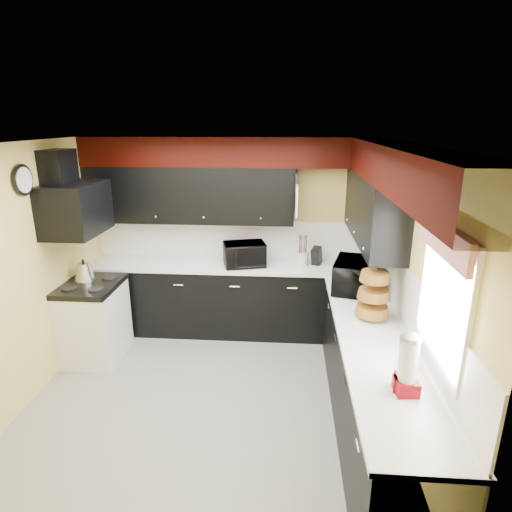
% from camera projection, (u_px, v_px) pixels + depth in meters
% --- Properties ---
extents(ground, '(3.60, 3.60, 0.00)m').
position_uv_depth(ground, '(211.00, 400.00, 4.31)').
color(ground, gray).
rests_on(ground, ground).
extents(wall_back, '(3.60, 0.06, 2.50)m').
position_uv_depth(wall_back, '(232.00, 234.00, 5.64)').
color(wall_back, '#E0C666').
rests_on(wall_back, ground).
extents(wall_right, '(0.06, 3.60, 2.50)m').
position_uv_depth(wall_right, '(407.00, 290.00, 3.80)').
color(wall_right, '#E0C666').
rests_on(wall_right, ground).
extents(wall_left, '(0.06, 3.60, 2.50)m').
position_uv_depth(wall_left, '(20.00, 279.00, 4.06)').
color(wall_left, '#E0C666').
rests_on(wall_left, ground).
extents(ceiling, '(3.60, 3.60, 0.06)m').
position_uv_depth(ceiling, '(202.00, 144.00, 3.55)').
color(ceiling, white).
rests_on(ceiling, wall_back).
extents(cab_back, '(3.60, 0.60, 0.90)m').
position_uv_depth(cab_back, '(230.00, 299.00, 5.60)').
color(cab_back, black).
rests_on(cab_back, ground).
extents(cab_right, '(0.60, 3.00, 0.90)m').
position_uv_depth(cab_right, '(371.00, 385.00, 3.78)').
color(cab_right, black).
rests_on(cab_right, ground).
extents(counter_back, '(3.62, 0.64, 0.04)m').
position_uv_depth(counter_back, '(230.00, 265.00, 5.45)').
color(counter_back, white).
rests_on(counter_back, cab_back).
extents(counter_right, '(0.64, 3.02, 0.04)m').
position_uv_depth(counter_right, '(376.00, 338.00, 3.63)').
color(counter_right, white).
rests_on(counter_right, cab_right).
extents(splash_back, '(3.60, 0.02, 0.50)m').
position_uv_depth(splash_back, '(232.00, 239.00, 5.65)').
color(splash_back, white).
rests_on(splash_back, counter_back).
extents(splash_right, '(0.02, 3.60, 0.50)m').
position_uv_depth(splash_right, '(405.00, 296.00, 3.82)').
color(splash_right, white).
rests_on(splash_right, counter_right).
extents(upper_back, '(2.60, 0.35, 0.70)m').
position_uv_depth(upper_back, '(190.00, 195.00, 5.34)').
color(upper_back, black).
rests_on(upper_back, wall_back).
extents(upper_right, '(0.35, 1.80, 0.70)m').
position_uv_depth(upper_right, '(373.00, 208.00, 4.50)').
color(upper_right, black).
rests_on(upper_right, wall_right).
extents(soffit_back, '(3.60, 0.36, 0.35)m').
position_uv_depth(soffit_back, '(229.00, 152.00, 5.14)').
color(soffit_back, black).
rests_on(soffit_back, wall_back).
extents(soffit_right, '(0.36, 3.24, 0.35)m').
position_uv_depth(soffit_right, '(404.00, 169.00, 3.31)').
color(soffit_right, black).
rests_on(soffit_right, wall_right).
extents(stove, '(0.60, 0.75, 0.86)m').
position_uv_depth(stove, '(95.00, 322.00, 5.00)').
color(stove, white).
rests_on(stove, ground).
extents(cooktop, '(0.62, 0.77, 0.06)m').
position_uv_depth(cooktop, '(90.00, 286.00, 4.86)').
color(cooktop, black).
rests_on(cooktop, stove).
extents(hood, '(0.50, 0.78, 0.55)m').
position_uv_depth(hood, '(76.00, 209.00, 4.59)').
color(hood, black).
rests_on(hood, wall_left).
extents(hood_duct, '(0.24, 0.40, 0.40)m').
position_uv_depth(hood_duct, '(59.00, 169.00, 4.47)').
color(hood_duct, black).
rests_on(hood_duct, wall_left).
extents(window, '(0.03, 0.86, 0.96)m').
position_uv_depth(window, '(445.00, 299.00, 2.85)').
color(window, white).
rests_on(window, wall_right).
extents(valance, '(0.04, 0.88, 0.20)m').
position_uv_depth(valance, '(444.00, 241.00, 2.74)').
color(valance, red).
rests_on(valance, wall_right).
extents(pan_top, '(0.03, 0.22, 0.40)m').
position_uv_depth(pan_top, '(296.00, 180.00, 5.11)').
color(pan_top, black).
rests_on(pan_top, upper_back).
extents(pan_mid, '(0.03, 0.28, 0.46)m').
position_uv_depth(pan_mid, '(296.00, 203.00, 5.07)').
color(pan_mid, black).
rests_on(pan_mid, upper_back).
extents(pan_low, '(0.03, 0.24, 0.42)m').
position_uv_depth(pan_low, '(296.00, 202.00, 5.32)').
color(pan_low, black).
rests_on(pan_low, upper_back).
extents(cut_board, '(0.03, 0.26, 0.35)m').
position_uv_depth(cut_board, '(297.00, 201.00, 4.94)').
color(cut_board, white).
rests_on(cut_board, upper_back).
extents(baskets, '(0.27, 0.27, 0.50)m').
position_uv_depth(baskets, '(373.00, 294.00, 3.89)').
color(baskets, brown).
rests_on(baskets, upper_right).
extents(clock, '(0.03, 0.30, 0.30)m').
position_uv_depth(clock, '(23.00, 180.00, 4.02)').
color(clock, black).
rests_on(clock, wall_left).
extents(deco_plate, '(0.03, 0.24, 0.24)m').
position_uv_depth(deco_plate, '(430.00, 182.00, 3.16)').
color(deco_plate, white).
rests_on(deco_plate, wall_right).
extents(toaster_oven, '(0.60, 0.54, 0.29)m').
position_uv_depth(toaster_oven, '(245.00, 254.00, 5.34)').
color(toaster_oven, black).
rests_on(toaster_oven, counter_back).
extents(microwave, '(0.53, 0.67, 0.33)m').
position_uv_depth(microwave, '(354.00, 275.00, 4.57)').
color(microwave, black).
rests_on(microwave, counter_right).
extents(utensil_crock, '(0.16, 0.16, 0.16)m').
position_uv_depth(utensil_crock, '(302.00, 259.00, 5.39)').
color(utensil_crock, silver).
rests_on(utensil_crock, counter_back).
extents(knife_block, '(0.15, 0.17, 0.23)m').
position_uv_depth(knife_block, '(317.00, 256.00, 5.38)').
color(knife_block, black).
rests_on(knife_block, counter_back).
extents(kettle, '(0.26, 0.26, 0.20)m').
position_uv_depth(kettle, '(84.00, 272.00, 4.92)').
color(kettle, '#A7A7AB').
rests_on(kettle, cooktop).
extents(dispenser_a, '(0.16, 0.16, 0.35)m').
position_uv_depth(dispenser_a, '(405.00, 366.00, 2.85)').
color(dispenser_a, '#680B09').
rests_on(dispenser_a, counter_right).
extents(dispenser_b, '(0.16, 0.16, 0.40)m').
position_uv_depth(dispenser_b, '(408.00, 367.00, 2.81)').
color(dispenser_b, '#5E0D17').
rests_on(dispenser_b, counter_right).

